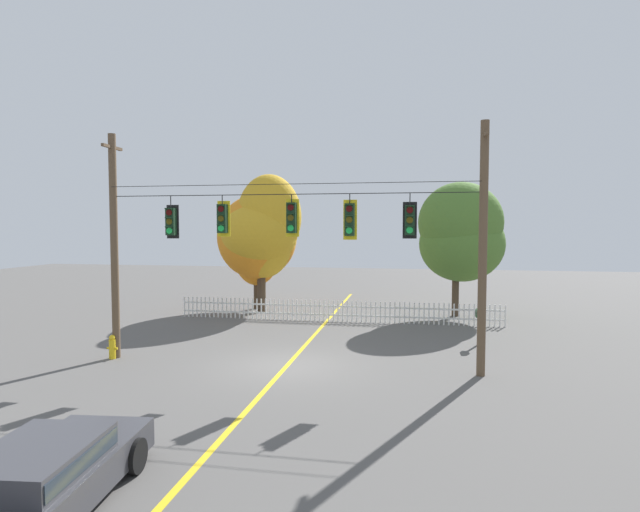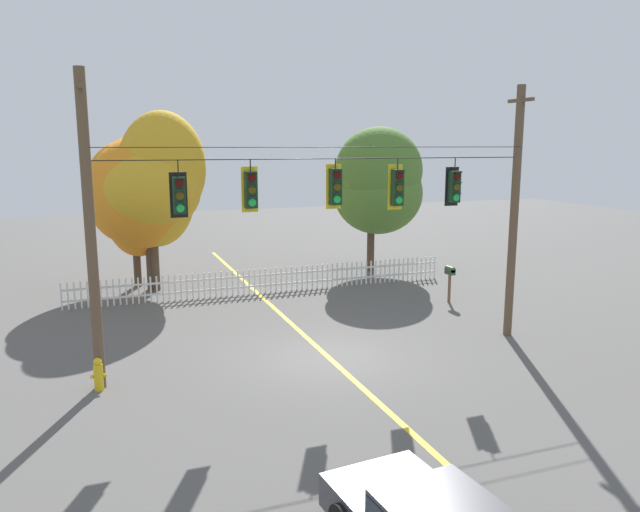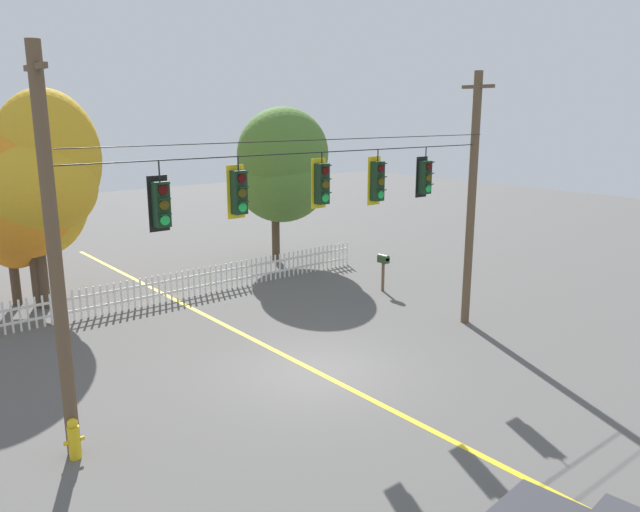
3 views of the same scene
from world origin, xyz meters
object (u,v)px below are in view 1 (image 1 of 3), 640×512
object	(u,v)px
autumn_maple_near_fence	(260,230)
autumn_oak_far_east	(264,230)
traffic_signal_northbound_secondary	(350,220)
autumn_maple_mid	(256,238)
traffic_signal_eastbound_side	(171,222)
traffic_signal_southbound_primary	(410,220)
roadside_mailbox	(479,316)
traffic_signal_westbound_side	(223,219)
autumn_maple_far_west	(461,235)
parked_car	(42,477)
fire_hydrant	(112,347)
traffic_signal_northbound_primary	(292,218)

from	to	relation	value
autumn_maple_near_fence	autumn_oak_far_east	distance (m)	1.73
traffic_signal_northbound_secondary	autumn_maple_mid	size ratio (longest dim) A/B	0.23
traffic_signal_eastbound_side	autumn_maple_near_fence	world-z (taller)	autumn_maple_near_fence
traffic_signal_northbound_secondary	traffic_signal_southbound_primary	bearing A→B (deg)	-0.03
traffic_signal_eastbound_side	autumn_maple_near_fence	distance (m)	11.34
autumn_maple_near_fence	roadside_mailbox	size ratio (longest dim) A/B	4.54
autumn_oak_far_east	roadside_mailbox	size ratio (longest dim) A/B	5.21
traffic_signal_westbound_side	autumn_maple_near_fence	xyz separation A→B (m)	(-2.18, 11.33, -0.45)
roadside_mailbox	autumn_maple_far_west	bearing A→B (deg)	91.27
roadside_mailbox	parked_car	bearing A→B (deg)	-122.21
traffic_signal_westbound_side	autumn_maple_near_fence	world-z (taller)	autumn_maple_near_fence
traffic_signal_eastbound_side	traffic_signal_westbound_side	size ratio (longest dim) A/B	1.05
autumn_oak_far_east	autumn_maple_far_west	size ratio (longest dim) A/B	1.08
fire_hydrant	autumn_maple_near_fence	bearing A→B (deg)	81.28
traffic_signal_eastbound_side	traffic_signal_northbound_secondary	distance (m)	6.01
autumn_oak_far_east	fire_hydrant	bearing A→B (deg)	-103.83
traffic_signal_eastbound_side	traffic_signal_northbound_secondary	world-z (taller)	same
traffic_signal_northbound_primary	autumn_maple_far_west	size ratio (longest dim) A/B	0.20
parked_car	traffic_signal_westbound_side	bearing A→B (deg)	92.86
autumn_oak_far_east	autumn_maple_far_west	distance (m)	10.05
autumn_oak_far_east	roadside_mailbox	distance (m)	12.07
autumn_maple_mid	autumn_maple_far_west	world-z (taller)	autumn_maple_far_west
parked_car	roadside_mailbox	xyz separation A→B (m)	(8.22, 13.06, 0.53)
autumn_maple_near_fence	fire_hydrant	distance (m)	12.31
traffic_signal_westbound_side	traffic_signal_northbound_primary	bearing A→B (deg)	0.01
traffic_signal_northbound_primary	autumn_maple_near_fence	world-z (taller)	autumn_maple_near_fence
traffic_signal_southbound_primary	parked_car	xyz separation A→B (m)	(-5.60, -8.94, -4.12)
traffic_signal_westbound_side	parked_car	distance (m)	9.89
traffic_signal_eastbound_side	roadside_mailbox	world-z (taller)	traffic_signal_eastbound_side
traffic_signal_westbound_side	traffic_signal_southbound_primary	world-z (taller)	same
autumn_maple_far_west	traffic_signal_westbound_side	bearing A→B (deg)	-129.83
traffic_signal_eastbound_side	traffic_signal_northbound_primary	xyz separation A→B (m)	(4.14, 0.00, 0.11)
autumn_maple_near_fence	parked_car	distance (m)	20.78
traffic_signal_northbound_primary	traffic_signal_southbound_primary	distance (m)	3.72
fire_hydrant	traffic_signal_northbound_primary	bearing A→B (deg)	1.84
autumn_maple_near_fence	roadside_mailbox	xyz separation A→B (m)	(10.86, -7.21, -3.20)
traffic_signal_northbound_primary	autumn_maple_near_fence	bearing A→B (deg)	111.73
traffic_signal_northbound_secondary	autumn_maple_near_fence	world-z (taller)	autumn_maple_near_fence
autumn_oak_far_east	parked_car	distance (m)	19.16
traffic_signal_westbound_side	traffic_signal_northbound_primary	world-z (taller)	same
fire_hydrant	autumn_oak_far_east	bearing A→B (deg)	76.17
traffic_signal_eastbound_side	fire_hydrant	size ratio (longest dim) A/B	1.72
traffic_signal_northbound_primary	traffic_signal_northbound_secondary	size ratio (longest dim) A/B	0.94
traffic_signal_westbound_side	autumn_maple_mid	bearing A→B (deg)	101.38
traffic_signal_southbound_primary	parked_car	distance (m)	11.33
roadside_mailbox	traffic_signal_northbound_primary	bearing A→B (deg)	-147.03
autumn_maple_far_west	parked_car	bearing A→B (deg)	-112.87
parked_car	roadside_mailbox	bearing A→B (deg)	57.79
traffic_signal_northbound_primary	autumn_maple_near_fence	xyz separation A→B (m)	(-4.51, 11.33, -0.47)
traffic_signal_southbound_primary	fire_hydrant	distance (m)	10.90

